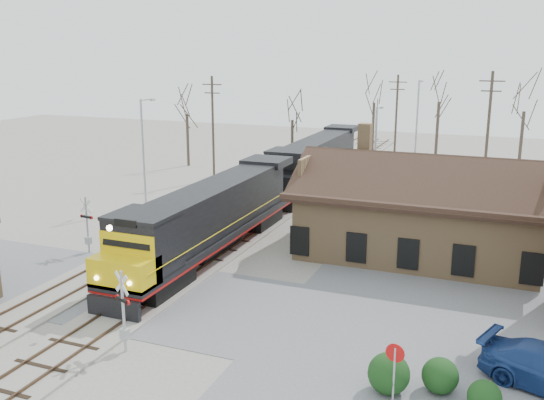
% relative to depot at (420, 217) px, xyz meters
% --- Properties ---
extents(ground, '(140.00, 140.00, 0.00)m').
position_rel_depot_xyz_m(ground, '(-11.99, -12.00, -2.41)').
color(ground, '#9D988E').
rests_on(ground, ground).
extents(road, '(60.00, 9.00, 0.03)m').
position_rel_depot_xyz_m(road, '(-11.99, -12.00, -2.39)').
color(road, '#5A5A5F').
rests_on(road, ground).
extents(parking_lot, '(22.00, 26.00, 0.03)m').
position_rel_depot_xyz_m(parking_lot, '(6.01, -8.00, -2.39)').
color(parking_lot, '#5A5A5F').
rests_on(parking_lot, ground).
extents(track_main, '(3.40, 90.00, 0.24)m').
position_rel_depot_xyz_m(track_main, '(-11.99, 3.00, -2.34)').
color(track_main, '#9D988E').
rests_on(track_main, ground).
extents(track_siding, '(3.40, 90.00, 0.24)m').
position_rel_depot_xyz_m(track_siding, '(-16.49, 3.00, -2.34)').
color(track_siding, '#9D988E').
rests_on(track_siding, ground).
extents(depot, '(15.20, 9.31, 7.90)m').
position_rel_depot_xyz_m(depot, '(0.00, 0.00, 0.00)').
color(depot, '#9F7A52').
rests_on(depot, ground).
extents(locomotive_lead, '(3.12, 20.87, 4.63)m').
position_rel_depot_xyz_m(locomotive_lead, '(-11.99, -5.31, 0.03)').
color(locomotive_lead, black).
rests_on(locomotive_lead, ground).
extents(locomotive_trailing, '(3.12, 20.87, 4.39)m').
position_rel_depot_xyz_m(locomotive_trailing, '(-11.99, 15.83, 0.03)').
color(locomotive_trailing, black).
rests_on(locomotive_trailing, ground).
extents(crossbuck_near, '(0.99, 0.48, 3.65)m').
position_rel_depot_xyz_m(crossbuck_near, '(-9.64, -17.52, -0.67)').
color(crossbuck_near, '#A5A8AD').
rests_on(crossbuck_near, ground).
extents(crossbuck_far, '(1.04, 0.27, 3.65)m').
position_rel_depot_xyz_m(crossbuck_far, '(-19.40, -7.51, -0.67)').
color(crossbuck_far, '#A5A8AD').
rests_on(crossbuck_far, ground).
extents(do_not_enter_sign, '(0.71, 0.16, 2.40)m').
position_rel_depot_xyz_m(do_not_enter_sign, '(1.71, -17.24, -0.76)').
color(do_not_enter_sign, '#A5A8AD').
rests_on(do_not_enter_sign, ground).
extents(hedge_a, '(1.58, 1.58, 1.58)m').
position_rel_depot_xyz_m(hedge_a, '(1.41, -16.55, -1.62)').
color(hedge_a, black).
rests_on(hedge_a, ground).
extents(hedge_b, '(1.38, 1.38, 1.38)m').
position_rel_depot_xyz_m(hedge_b, '(3.19, -15.81, -1.72)').
color(hedge_b, black).
rests_on(hedge_b, ground).
extents(hedge_c, '(1.20, 1.20, 1.20)m').
position_rel_depot_xyz_m(hedge_c, '(4.81, -16.55, -1.80)').
color(hedge_c, black).
rests_on(hedge_c, ground).
extents(streetlight_a, '(0.25, 2.04, 8.78)m').
position_rel_depot_xyz_m(streetlight_a, '(-22.31, 3.55, 2.52)').
color(streetlight_a, '#A5A8AD').
rests_on(streetlight_a, ground).
extents(streetlight_b, '(0.25, 2.04, 8.36)m').
position_rel_depot_xyz_m(streetlight_b, '(-4.70, 8.32, 2.31)').
color(streetlight_b, '#A5A8AD').
rests_on(streetlight_b, ground).
extents(streetlight_c, '(0.25, 2.04, 9.66)m').
position_rel_depot_xyz_m(streetlight_c, '(-3.95, 23.67, 2.97)').
color(streetlight_c, '#A5A8AD').
rests_on(streetlight_c, ground).
extents(utility_pole_a, '(2.00, 0.24, 10.10)m').
position_rel_depot_xyz_m(utility_pole_a, '(-22.13, 15.20, 2.87)').
color(utility_pole_a, '#382D23').
rests_on(utility_pole_a, ground).
extents(utility_pole_b, '(2.00, 0.24, 9.84)m').
position_rel_depot_xyz_m(utility_pole_b, '(-7.37, 31.20, 2.74)').
color(utility_pole_b, '#382D23').
rests_on(utility_pole_b, ground).
extents(utility_pole_c, '(2.00, 0.24, 10.85)m').
position_rel_depot_xyz_m(utility_pole_c, '(2.98, 15.80, 3.25)').
color(utility_pole_c, '#382D23').
rests_on(utility_pole_c, ground).
extents(tree_a, '(3.82, 3.82, 9.35)m').
position_rel_depot_xyz_m(tree_a, '(-28.24, 20.94, 4.24)').
color(tree_a, '#382D23').
rests_on(tree_a, ground).
extents(tree_b, '(3.50, 3.50, 8.58)m').
position_rel_depot_xyz_m(tree_b, '(-17.00, 23.61, 3.69)').
color(tree_b, '#382D23').
rests_on(tree_b, ground).
extents(tree_c, '(4.26, 4.26, 10.45)m').
position_rel_depot_xyz_m(tree_c, '(-10.74, 34.86, 5.03)').
color(tree_c, '#382D23').
rests_on(tree_c, ground).
extents(tree_d, '(4.77, 4.77, 11.68)m').
position_rel_depot_xyz_m(tree_d, '(-2.64, 29.52, 5.92)').
color(tree_d, '#382D23').
rests_on(tree_d, ground).
extents(tree_e, '(4.44, 4.44, 10.88)m').
position_rel_depot_xyz_m(tree_e, '(5.75, 27.23, 5.34)').
color(tree_e, '#382D23').
rests_on(tree_e, ground).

